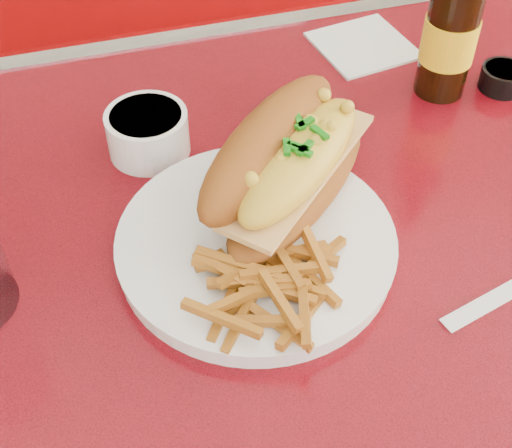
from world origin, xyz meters
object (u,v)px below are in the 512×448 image
object	(u,v)px
diner_table	(337,313)
sauce_cup_right	(503,77)
sauce_cup_left	(151,135)
beer_bottle	(453,22)
fork	(309,222)
dinner_plate	(256,244)
gravy_ramekin	(148,132)
booth_bench_far	(197,122)
mac_hoagie	(288,163)

from	to	relation	value
diner_table	sauce_cup_right	bearing A→B (deg)	31.14
sauce_cup_left	beer_bottle	bearing A→B (deg)	0.55
fork	sauce_cup_left	bearing A→B (deg)	3.66
dinner_plate	sauce_cup_right	bearing A→B (deg)	24.97
sauce_cup_right	gravy_ramekin	bearing A→B (deg)	179.00
sauce_cup_right	booth_bench_far	bearing A→B (deg)	112.92
sauce_cup_right	beer_bottle	xyz separation A→B (m)	(-0.08, 0.02, 0.08)
fork	diner_table	bearing A→B (deg)	-113.86
mac_hoagie	gravy_ramekin	size ratio (longest dim) A/B	2.56
booth_bench_far	dinner_plate	world-z (taller)	booth_bench_far
beer_bottle	dinner_plate	bearing A→B (deg)	-146.97
dinner_plate	gravy_ramekin	xyz separation A→B (m)	(-0.07, 0.18, 0.02)
mac_hoagie	fork	distance (m)	0.06
diner_table	fork	xyz separation A→B (m)	(-0.05, -0.01, 0.18)
gravy_ramekin	dinner_plate	bearing A→B (deg)	-68.51
sauce_cup_right	fork	bearing A→B (deg)	-151.99
fork	gravy_ramekin	world-z (taller)	gravy_ramekin
gravy_ramekin	sauce_cup_left	distance (m)	0.02
diner_table	fork	bearing A→B (deg)	-173.20
fork	gravy_ramekin	bearing A→B (deg)	5.56
mac_hoagie	beer_bottle	distance (m)	0.29
gravy_ramekin	mac_hoagie	bearing A→B (deg)	-48.49
diner_table	dinner_plate	distance (m)	0.20
gravy_ramekin	sauce_cup_right	xyz separation A→B (m)	(0.45, -0.01, -0.01)
fork	sauce_cup_left	size ratio (longest dim) A/B	2.73
diner_table	booth_bench_far	distance (m)	0.87
gravy_ramekin	beer_bottle	distance (m)	0.38
sauce_cup_left	beer_bottle	size ratio (longest dim) A/B	0.22
diner_table	fork	size ratio (longest dim) A/B	8.02
booth_bench_far	sauce_cup_left	bearing A→B (deg)	-105.52
booth_bench_far	sauce_cup_left	xyz separation A→B (m)	(-0.17, -0.63, 0.50)
diner_table	sauce_cup_left	size ratio (longest dim) A/B	21.92
booth_bench_far	fork	xyz separation A→B (m)	(-0.05, -0.82, 0.50)
dinner_plate	gravy_ramekin	bearing A→B (deg)	111.49
gravy_ramekin	sauce_cup_right	distance (m)	0.45
booth_bench_far	mac_hoagie	bearing A→B (deg)	-94.28
gravy_ramekin	beer_bottle	xyz separation A→B (m)	(0.37, 0.01, 0.07)
diner_table	dinner_plate	xyz separation A→B (m)	(-0.11, -0.01, 0.17)
mac_hoagie	sauce_cup_left	xyz separation A→B (m)	(-0.12, 0.14, -0.05)
dinner_plate	mac_hoagie	distance (m)	0.09
gravy_ramekin	sauce_cup_left	bearing A→B (deg)	65.12
diner_table	fork	distance (m)	0.19
dinner_plate	fork	bearing A→B (deg)	5.77
booth_bench_far	fork	bearing A→B (deg)	-93.36
diner_table	booth_bench_far	xyz separation A→B (m)	(0.00, 0.81, -0.32)
mac_hoagie	beer_bottle	xyz separation A→B (m)	(0.25, 0.15, 0.03)
booth_bench_far	sauce_cup_right	size ratio (longest dim) A/B	18.91
booth_bench_far	diner_table	bearing A→B (deg)	-90.00
gravy_ramekin	sauce_cup_right	size ratio (longest dim) A/B	1.61
dinner_plate	sauce_cup_left	world-z (taller)	sauce_cup_left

